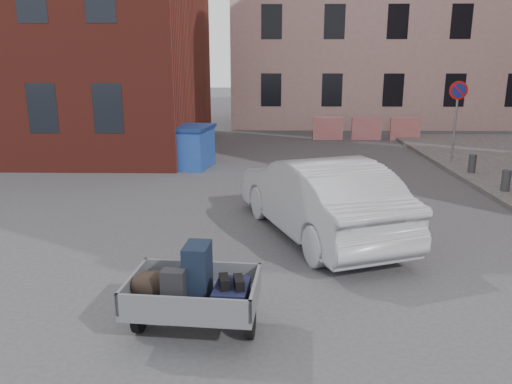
{
  "coord_description": "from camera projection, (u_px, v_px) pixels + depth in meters",
  "views": [
    {
      "loc": [
        -0.2,
        -7.08,
        3.39
      ],
      "look_at": [
        -0.39,
        1.61,
        1.1
      ],
      "focal_mm": 35.0,
      "sensor_mm": 36.0,
      "label": 1
    }
  ],
  "objects": [
    {
      "name": "ground",
      "position": [
        279.0,
        287.0,
        7.7
      ],
      "size": [
        120.0,
        120.0,
        0.0
      ],
      "primitive_type": "plane",
      "color": "#38383A",
      "rests_on": "ground"
    },
    {
      "name": "no_parking_sign",
      "position": [
        457.0,
        105.0,
        16.23
      ],
      "size": [
        0.6,
        0.09,
        2.65
      ],
      "color": "gray",
      "rests_on": "sidewalk"
    },
    {
      "name": "barriers",
      "position": [
        366.0,
        129.0,
        21.99
      ],
      "size": [
        4.7,
        0.18,
        1.0
      ],
      "color": "red",
      "rests_on": "ground"
    },
    {
      "name": "trailer",
      "position": [
        192.0,
        290.0,
        6.24
      ],
      "size": [
        1.69,
        1.87,
        1.2
      ],
      "rotation": [
        0.0,
        0.0,
        -0.09
      ],
      "color": "black",
      "rests_on": "ground"
    },
    {
      "name": "dumpster",
      "position": [
        162.0,
        146.0,
        16.43
      ],
      "size": [
        3.52,
        2.26,
        1.37
      ],
      "rotation": [
        0.0,
        0.0,
        -0.19
      ],
      "color": "#204298",
      "rests_on": "ground"
    },
    {
      "name": "silver_car",
      "position": [
        318.0,
        196.0,
        9.86
      ],
      "size": [
        3.26,
        5.12,
        1.59
      ],
      "primitive_type": "imported",
      "rotation": [
        0.0,
        0.0,
        3.5
      ],
      "color": "#9EA0A5",
      "rests_on": "ground"
    }
  ]
}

